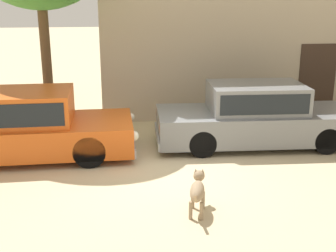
% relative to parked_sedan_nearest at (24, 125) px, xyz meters
% --- Properties ---
extents(ground_plane, '(80.00, 80.00, 0.00)m').
position_rel_parked_sedan_nearest_xyz_m(ground_plane, '(2.84, -1.23, -0.73)').
color(ground_plane, '#CCB78E').
extents(parked_sedan_nearest, '(4.78, 1.86, 1.48)m').
position_rel_parked_sedan_nearest_xyz_m(parked_sedan_nearest, '(0.00, 0.00, 0.00)').
color(parked_sedan_nearest, '#D15619').
rests_on(parked_sedan_nearest, ground_plane).
extents(parked_sedan_second, '(4.90, 1.95, 1.46)m').
position_rel_parked_sedan_nearest_xyz_m(parked_sedan_second, '(5.27, 0.17, -0.00)').
color(parked_sedan_second, slate).
rests_on(parked_sedan_second, ground_plane).
extents(stray_dog_spotted, '(0.38, 0.97, 0.65)m').
position_rel_parked_sedan_nearest_xyz_m(stray_dog_spotted, '(3.25, -3.02, -0.32)').
color(stray_dog_spotted, '#997F60').
rests_on(stray_dog_spotted, ground_plane).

